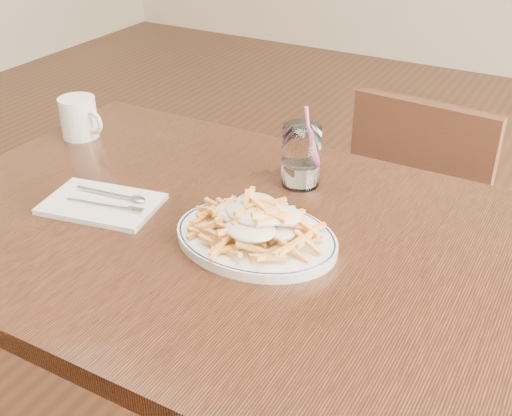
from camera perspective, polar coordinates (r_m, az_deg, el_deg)
The scene contains 8 objects.
table at distance 1.21m, azimuth -2.45°, elevation -4.85°, with size 1.20×0.80×0.75m.
chair_far at distance 1.85m, azimuth 14.63°, elevation -0.24°, with size 0.40×0.40×0.81m.
fries_plate at distance 1.12m, azimuth 0.00°, elevation -2.65°, with size 0.35×0.32×0.02m.
loaded_fries at distance 1.09m, azimuth 0.00°, elevation -0.77°, with size 0.25×0.21×0.06m.
napkin at distance 1.26m, azimuth -13.55°, elevation 0.35°, with size 0.21×0.14×0.01m, color silver.
cutlery at distance 1.26m, azimuth -13.45°, elevation 0.78°, with size 0.18×0.09×0.01m.
water_glass at distance 1.29m, azimuth 4.02°, elevation 4.35°, with size 0.08×0.08×0.17m.
coffee_mug at distance 1.56m, azimuth -15.42°, elevation 7.75°, with size 0.12×0.09×0.09m.
Camera 1 is at (0.53, -0.84, 1.36)m, focal length 45.00 mm.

